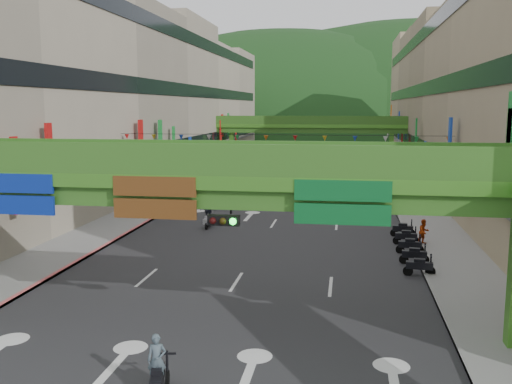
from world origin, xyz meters
name	(u,v)px	position (x,y,z in m)	size (l,w,h in m)	color
road_slab	(301,181)	(0.00, 50.00, 0.01)	(18.00, 140.00, 0.02)	#28282B
sidewalk_left	(206,179)	(-11.00, 50.00, 0.07)	(4.00, 140.00, 0.15)	gray
sidewalk_right	(400,183)	(11.00, 50.00, 0.07)	(4.00, 140.00, 0.15)	gray
curb_left	(222,179)	(-9.10, 50.00, 0.09)	(0.20, 140.00, 0.18)	#CC5959
curb_right	(383,182)	(9.10, 50.00, 0.09)	(0.20, 140.00, 0.18)	gray
building_row_left	(139,97)	(-18.93, 50.00, 9.46)	(12.80, 95.00, 19.00)	#9E937F
building_row_right	(481,96)	(18.93, 50.00, 9.46)	(12.80, 95.00, 19.00)	gray
overpass_near	(225,197)	(0.93, 5.38, 5.21)	(28.00, 12.27, 7.10)	#4C9E2D
overpass_far	(310,128)	(0.00, 65.00, 5.40)	(28.00, 2.20, 7.10)	#4C9E2D
hill_left	(281,134)	(-15.00, 160.00, 0.00)	(168.00, 140.00, 112.00)	#1C4419
hill_right	(409,132)	(25.00, 180.00, 0.00)	(208.00, 176.00, 128.00)	#1C4419
bunting_string	(280,138)	(0.00, 30.00, 5.96)	(26.00, 0.36, 0.47)	black
scooter_rider_near	(157,368)	(-0.19, 1.00, 0.84)	(0.73, 1.58, 1.85)	black
scooter_rider_mid	(299,189)	(0.99, 36.22, 1.08)	(0.94, 1.60, 2.09)	black
scooter_rider_left	(208,212)	(-4.32, 23.85, 1.11)	(1.10, 1.60, 2.19)	#98979F
scooter_rider_far	(260,189)	(-2.57, 36.21, 1.03)	(0.89, 1.60, 2.05)	maroon
parked_scooter_row	(410,245)	(8.80, 18.82, 0.52)	(1.60, 9.37, 1.08)	black
car_silver	(282,166)	(-3.11, 59.05, 0.70)	(1.48, 4.23, 1.39)	#A3A5A9
car_yellow	(307,168)	(0.18, 57.33, 0.74)	(1.75, 4.34, 1.48)	#CCB801
pedestrian_red	(424,234)	(9.80, 20.81, 0.75)	(0.73, 0.57, 1.50)	#9B2C08
pedestrian_dark	(432,196)	(12.20, 34.75, 0.94)	(1.10, 0.46, 1.88)	black
pedestrian_blue	(399,191)	(9.80, 38.42, 0.84)	(0.78, 0.50, 1.67)	#3B4D64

